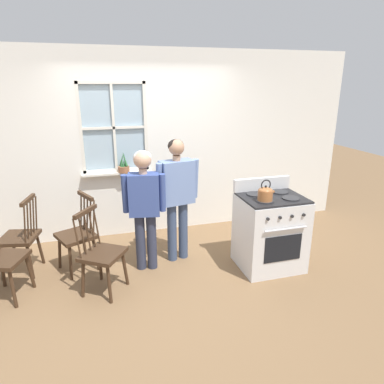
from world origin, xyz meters
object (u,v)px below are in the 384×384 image
Objects in this scene: chair_near_wall at (2,259)px; kettle at (265,193)px; person_teen_center at (177,190)px; stove at (270,231)px; person_elderly_left at (144,200)px; chair_by_window at (101,254)px; potted_plant at (124,166)px; chair_near_stove at (78,236)px; chair_center_cluster at (21,238)px.

chair_near_wall is 2.95m from kettle.
person_teen_center is 1.46× the size of stove.
chair_by_window is at bearing -136.44° from person_elderly_left.
kettle reaches higher than chair_by_window.
chair_by_window is 1.00× the size of chair_near_wall.
person_elderly_left reaches higher than potted_plant.
chair_near_stove is at bearing 165.88° from stove.
chair_near_stove is at bearing 58.53° from chair_by_window.
person_teen_center reaches higher than stove.
stove reaches higher than chair_near_wall.
kettle is at bearing 85.09° from chair_center_cluster.
chair_near_wall is at bearing 178.04° from person_teen_center.
person_elderly_left is at bearing 159.39° from kettle.
person_teen_center is at bearing 27.15° from person_elderly_left.
person_elderly_left is at bearing 166.23° from stove.
chair_center_cluster is at bearing 163.47° from kettle.
potted_plant reaches higher than stove.
chair_by_window is at bearing -164.43° from person_teen_center.
person_elderly_left is at bearing 88.94° from chair_center_cluster.
chair_by_window is 1.00× the size of chair_near_stove.
person_teen_center reaches higher than chair_center_cluster.
kettle is at bearing -46.99° from potted_plant.
potted_plant is at bearing 110.21° from person_teen_center.
chair_near_wall is at bearing 173.90° from kettle.
chair_near_wall and chair_center_cluster have the same top height.
chair_near_wall is 0.53m from chair_center_cluster.
kettle is at bearing -142.15° from stove.
chair_near_stove is 1.25m from potted_plant.
chair_by_window is 0.79m from person_elderly_left.
person_teen_center is at bearing 154.79° from stove.
potted_plant is (1.32, 0.73, 0.63)m from chair_center_cluster.
person_elderly_left reaches higher than chair_by_window.
chair_near_stove is at bearing 91.55° from chair_center_cluster.
kettle is (-0.17, -0.13, 0.55)m from stove.
chair_near_wall is 1.63m from person_elderly_left.
kettle is (2.12, -0.71, 0.58)m from chair_near_stove.
chair_near_stove is at bearing -128.28° from potted_plant.
stove is (1.49, -0.36, -0.43)m from person_elderly_left.
chair_near_wall is at bearing 176.70° from stove.
stove is (2.29, -0.58, 0.02)m from chair_near_stove.
person_teen_center is (0.97, 0.49, 0.50)m from chair_by_window.
person_teen_center is (1.99, 0.32, 0.50)m from chair_near_wall.
kettle reaches higher than stove.
chair_center_cluster is (0.10, 0.52, 0.00)m from chair_near_wall.
chair_center_cluster is at bearing 166.77° from stove.
stove is at bearing 51.02° from chair_near_stove.
chair_center_cluster is 1.56m from person_elderly_left.
person_teen_center is 5.32× the size of potted_plant.
person_elderly_left is (0.80, -0.21, 0.46)m from chair_near_stove.
person_teen_center is at bearing 61.46° from chair_near_stove.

